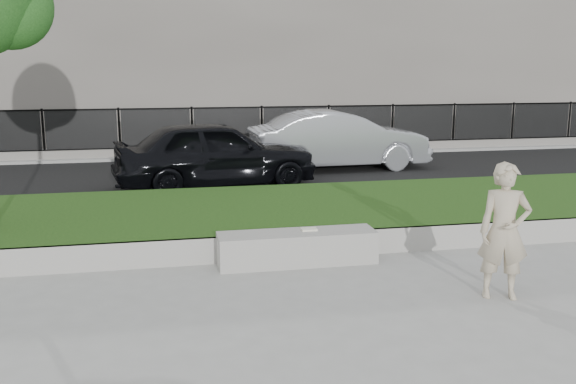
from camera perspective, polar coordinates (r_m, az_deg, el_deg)
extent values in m
plane|color=gray|center=(8.84, 0.27, -8.00)|extent=(90.00, 90.00, 0.00)
cube|color=black|center=(11.61, -2.82, -2.25)|extent=(34.00, 4.00, 0.40)
cube|color=gray|center=(9.75, -1.01, -4.90)|extent=(34.00, 0.08, 0.40)
cube|color=black|center=(17.00, -5.71, 1.45)|extent=(34.00, 7.00, 0.04)
cube|color=gray|center=(21.42, -7.01, 3.58)|extent=(34.00, 3.00, 0.12)
cube|color=slate|center=(20.41, -6.78, 3.71)|extent=(32.00, 0.30, 0.24)
cube|color=black|center=(20.33, -6.82, 5.47)|extent=(32.00, 0.04, 1.50)
cube|color=black|center=(20.27, -6.87, 7.44)|extent=(32.00, 0.05, 0.05)
cube|color=black|center=(20.39, -6.79, 4.07)|extent=(32.00, 0.05, 0.05)
cube|color=#635D56|center=(28.28, -8.51, 15.44)|extent=(34.00, 10.00, 10.00)
cube|color=gray|center=(9.56, 0.82, -4.97)|extent=(2.35, 0.59, 0.48)
imported|color=#BAAC8F|center=(8.48, 18.68, -3.32)|extent=(0.73, 0.60, 1.73)
cube|color=white|center=(9.61, 1.88, -3.33)|extent=(0.24, 0.17, 0.03)
sphere|color=#1B4918|center=(10.93, -23.58, 14.94)|extent=(1.32, 1.32, 1.32)
imported|color=black|center=(15.24, -6.47, 3.43)|extent=(4.96, 2.57, 1.61)
imported|color=#9EA1A7|center=(17.86, 4.51, 4.64)|extent=(4.98, 1.93, 1.62)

